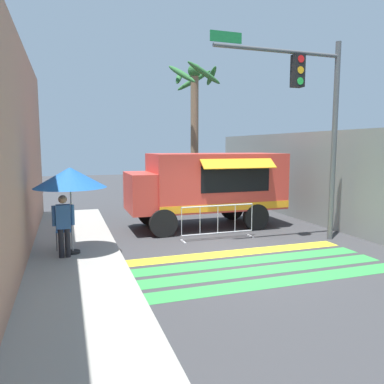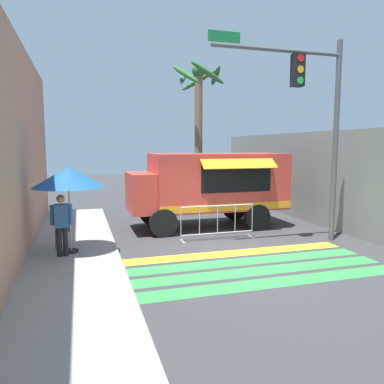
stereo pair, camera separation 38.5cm
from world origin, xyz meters
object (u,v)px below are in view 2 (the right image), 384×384
(food_truck, at_px, (206,184))
(patio_umbrella, at_px, (68,178))
(vendor_person, at_px, (62,222))
(palm_tree, at_px, (198,111))
(folding_chair, at_px, (63,226))
(traffic_signal_pole, at_px, (314,106))
(barricade_front, at_px, (218,222))

(food_truck, xyz_separation_m, patio_umbrella, (-4.53, -2.43, 0.52))
(food_truck, distance_m, vendor_person, 5.49)
(patio_umbrella, bearing_deg, palm_tree, 49.03)
(folding_chair, distance_m, vendor_person, 0.97)
(patio_umbrella, relative_size, vendor_person, 1.42)
(folding_chair, height_order, palm_tree, palm_tree)
(patio_umbrella, relative_size, palm_tree, 0.34)
(vendor_person, distance_m, palm_tree, 9.39)
(food_truck, height_order, folding_chair, food_truck)
(traffic_signal_pole, distance_m, barricade_front, 4.44)
(folding_chair, relative_size, barricade_front, 0.41)
(food_truck, bearing_deg, vendor_person, -149.94)
(vendor_person, bearing_deg, folding_chair, 100.01)
(patio_umbrella, bearing_deg, folding_chair, 107.91)
(food_truck, relative_size, patio_umbrella, 2.47)
(patio_umbrella, bearing_deg, food_truck, 28.19)
(traffic_signal_pole, bearing_deg, food_truck, 128.51)
(patio_umbrella, distance_m, vendor_person, 1.13)
(vendor_person, height_order, palm_tree, palm_tree)
(palm_tree, bearing_deg, food_truck, -103.79)
(patio_umbrella, bearing_deg, barricade_front, 8.87)
(folding_chair, xyz_separation_m, barricade_front, (4.51, 0.05, -0.18))
(traffic_signal_pole, xyz_separation_m, barricade_front, (-2.51, 1.12, -3.48))
(food_truck, bearing_deg, barricade_front, -97.33)
(folding_chair, relative_size, palm_tree, 0.15)
(folding_chair, relative_size, vendor_person, 0.62)
(traffic_signal_pole, relative_size, folding_chair, 6.13)
(folding_chair, xyz_separation_m, vendor_person, (0.00, -0.93, 0.29))
(food_truck, relative_size, vendor_person, 3.52)
(barricade_front, relative_size, palm_tree, 0.36)
(barricade_front, bearing_deg, palm_tree, 78.19)
(food_truck, height_order, vendor_person, food_truck)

